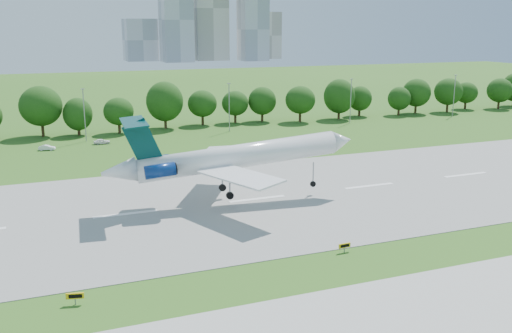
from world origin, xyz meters
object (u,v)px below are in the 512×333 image
(airliner, at_px, (226,157))
(service_vehicle_a, at_px, (47,148))
(service_vehicle_b, at_px, (102,141))
(taxi_sign_left, at_px, (75,296))

(airliner, xyz_separation_m, service_vehicle_a, (-23.94, 49.84, -6.47))
(airliner, xyz_separation_m, service_vehicle_b, (-12.18, 52.31, -6.41))
(airliner, relative_size, taxi_sign_left, 23.06)
(airliner, relative_size, service_vehicle_a, 11.35)
(service_vehicle_a, bearing_deg, airliner, -139.52)
(airliner, xyz_separation_m, taxi_sign_left, (-23.83, -25.51, -6.16))
(airliner, bearing_deg, service_vehicle_b, 107.17)
(taxi_sign_left, bearing_deg, service_vehicle_a, 103.48)
(service_vehicle_a, bearing_deg, service_vehicle_b, -63.31)
(taxi_sign_left, relative_size, service_vehicle_b, 0.46)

